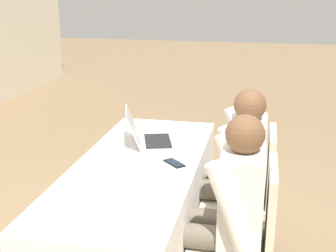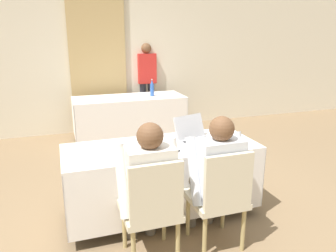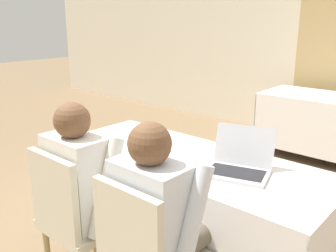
{
  "view_description": "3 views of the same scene",
  "coord_description": "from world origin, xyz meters",
  "px_view_note": "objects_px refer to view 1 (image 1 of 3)",
  "views": [
    {
      "loc": [
        -2.52,
        -0.72,
        1.78
      ],
      "look_at": [
        0.0,
        -0.19,
        0.98
      ],
      "focal_mm": 50.0,
      "sensor_mm": 36.0,
      "label": 1
    },
    {
      "loc": [
        -0.89,
        -2.83,
        1.78
      ],
      "look_at": [
        0.0,
        -0.19,
        0.98
      ],
      "focal_mm": 35.0,
      "sensor_mm": 36.0,
      "label": 2
    },
    {
      "loc": [
        1.38,
        -1.75,
        1.59
      ],
      "look_at": [
        0.0,
        -0.19,
        0.98
      ],
      "focal_mm": 40.0,
      "sensor_mm": 36.0,
      "label": 3
    }
  ],
  "objects_px": {
    "chair_near_left": "(245,236)",
    "person_checkered_shirt": "(227,206)",
    "person_white_shirt": "(235,166)",
    "laptop": "(150,137)",
    "chair_near_right": "(250,190)",
    "cell_phone": "(174,163)"
  },
  "relations": [
    {
      "from": "chair_near_left",
      "to": "person_checkered_shirt",
      "type": "height_order",
      "value": "person_checkered_shirt"
    },
    {
      "from": "person_checkered_shirt",
      "to": "person_white_shirt",
      "type": "bearing_deg",
      "value": -180.0
    },
    {
      "from": "person_checkered_shirt",
      "to": "person_white_shirt",
      "type": "distance_m",
      "value": 0.58
    },
    {
      "from": "chair_near_left",
      "to": "person_white_shirt",
      "type": "bearing_deg",
      "value": -169.95
    },
    {
      "from": "laptop",
      "to": "chair_near_right",
      "type": "distance_m",
      "value": 0.74
    },
    {
      "from": "cell_phone",
      "to": "person_white_shirt",
      "type": "distance_m",
      "value": 0.43
    },
    {
      "from": "laptop",
      "to": "person_white_shirt",
      "type": "height_order",
      "value": "person_white_shirt"
    },
    {
      "from": "person_white_shirt",
      "to": "laptop",
      "type": "bearing_deg",
      "value": -97.54
    },
    {
      "from": "chair_near_left",
      "to": "chair_near_right",
      "type": "relative_size",
      "value": 1.0
    },
    {
      "from": "cell_phone",
      "to": "chair_near_right",
      "type": "bearing_deg",
      "value": -16.25
    },
    {
      "from": "laptop",
      "to": "cell_phone",
      "type": "height_order",
      "value": "laptop"
    },
    {
      "from": "chair_near_left",
      "to": "person_checkered_shirt",
      "type": "distance_m",
      "value": 0.19
    },
    {
      "from": "chair_near_left",
      "to": "chair_near_right",
      "type": "distance_m",
      "value": 0.58
    },
    {
      "from": "cell_phone",
      "to": "chair_near_left",
      "type": "distance_m",
      "value": 0.61
    },
    {
      "from": "person_checkered_shirt",
      "to": "chair_near_left",
      "type": "bearing_deg",
      "value": 90.0
    },
    {
      "from": "cell_phone",
      "to": "person_checkered_shirt",
      "type": "bearing_deg",
      "value": -89.02
    },
    {
      "from": "person_white_shirt",
      "to": "chair_near_right",
      "type": "bearing_deg",
      "value": 90.0
    },
    {
      "from": "chair_near_left",
      "to": "person_white_shirt",
      "type": "height_order",
      "value": "person_white_shirt"
    },
    {
      "from": "cell_phone",
      "to": "person_white_shirt",
      "type": "xyz_separation_m",
      "value": [
        0.25,
        -0.35,
        -0.08
      ]
    },
    {
      "from": "chair_near_left",
      "to": "person_checkered_shirt",
      "type": "relative_size",
      "value": 0.78
    },
    {
      "from": "chair_near_left",
      "to": "person_checkered_shirt",
      "type": "xyz_separation_m",
      "value": [
        0.0,
        0.1,
        0.16
      ]
    },
    {
      "from": "cell_phone",
      "to": "chair_near_left",
      "type": "xyz_separation_m",
      "value": [
        -0.33,
        -0.45,
        -0.24
      ]
    }
  ]
}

